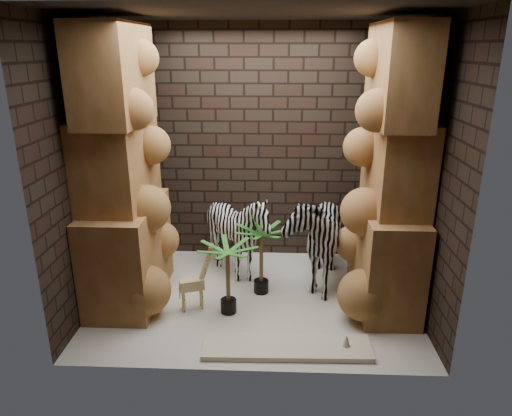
{
  "coord_description": "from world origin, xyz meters",
  "views": [
    {
      "loc": [
        0.22,
        -4.65,
        2.7
      ],
      "look_at": [
        0.01,
        0.15,
        1.04
      ],
      "focal_mm": 32.72,
      "sensor_mm": 36.0,
      "label": 1
    }
  ],
  "objects_px": {
    "palm_back": "(228,279)",
    "surfboard": "(287,347)",
    "giraffe_toy": "(192,278)",
    "zebra_right": "(314,227)",
    "zebra_left": "(238,238)",
    "palm_front": "(261,260)"
  },
  "relations": [
    {
      "from": "surfboard",
      "to": "palm_front",
      "type": "bearing_deg",
      "value": 103.01
    },
    {
      "from": "palm_front",
      "to": "palm_back",
      "type": "distance_m",
      "value": 0.56
    },
    {
      "from": "palm_front",
      "to": "zebra_right",
      "type": "bearing_deg",
      "value": 27.1
    },
    {
      "from": "palm_back",
      "to": "palm_front",
      "type": "bearing_deg",
      "value": 53.07
    },
    {
      "from": "giraffe_toy",
      "to": "palm_back",
      "type": "bearing_deg",
      "value": -26.68
    },
    {
      "from": "palm_back",
      "to": "zebra_right",
      "type": "bearing_deg",
      "value": 38.71
    },
    {
      "from": "palm_front",
      "to": "palm_back",
      "type": "xyz_separation_m",
      "value": [
        -0.34,
        -0.45,
        -0.01
      ]
    },
    {
      "from": "zebra_right",
      "to": "palm_front",
      "type": "relative_size",
      "value": 1.72
    },
    {
      "from": "palm_back",
      "to": "surfboard",
      "type": "height_order",
      "value": "palm_back"
    },
    {
      "from": "giraffe_toy",
      "to": "palm_back",
      "type": "distance_m",
      "value": 0.4
    },
    {
      "from": "palm_back",
      "to": "giraffe_toy",
      "type": "bearing_deg",
      "value": 173.82
    },
    {
      "from": "zebra_left",
      "to": "giraffe_toy",
      "type": "bearing_deg",
      "value": -114.17
    },
    {
      "from": "palm_front",
      "to": "surfboard",
      "type": "xyz_separation_m",
      "value": [
        0.28,
        -1.08,
        -0.39
      ]
    },
    {
      "from": "zebra_right",
      "to": "giraffe_toy",
      "type": "distance_m",
      "value": 1.56
    },
    {
      "from": "giraffe_toy",
      "to": "zebra_left",
      "type": "bearing_deg",
      "value": 40.52
    },
    {
      "from": "zebra_right",
      "to": "palm_front",
      "type": "xyz_separation_m",
      "value": [
        -0.61,
        -0.31,
        -0.29
      ]
    },
    {
      "from": "palm_front",
      "to": "surfboard",
      "type": "height_order",
      "value": "palm_front"
    },
    {
      "from": "surfboard",
      "to": "zebra_right",
      "type": "bearing_deg",
      "value": 75.15
    },
    {
      "from": "palm_back",
      "to": "surfboard",
      "type": "xyz_separation_m",
      "value": [
        0.61,
        -0.64,
        -0.37
      ]
    },
    {
      "from": "zebra_left",
      "to": "surfboard",
      "type": "relative_size",
      "value": 0.72
    },
    {
      "from": "surfboard",
      "to": "palm_back",
      "type": "bearing_deg",
      "value": 132.57
    },
    {
      "from": "zebra_right",
      "to": "palm_back",
      "type": "height_order",
      "value": "zebra_right"
    }
  ]
}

